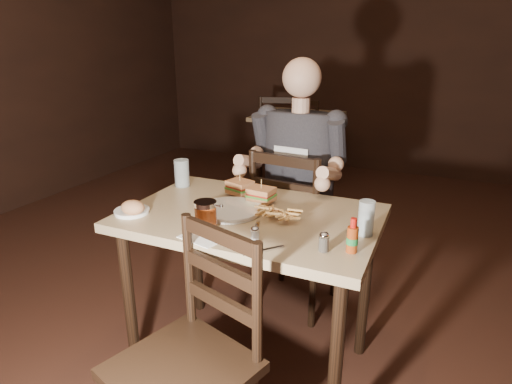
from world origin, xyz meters
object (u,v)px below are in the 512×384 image
at_px(bg_table, 298,123).
at_px(side_plate, 132,212).
at_px(chair_far, 297,228).
at_px(diner, 297,149).
at_px(glass_right, 366,218).
at_px(bg_chair_far, 313,137).
at_px(hot_sauce, 353,235).
at_px(glass_left, 182,173).
at_px(bg_chair_near, 278,153).
at_px(syrup_dispenser, 206,215).
at_px(main_table, 251,234).
at_px(dinner_plate, 230,210).
at_px(chair_near, 182,369).

height_order(bg_table, side_plate, side_plate).
distance_m(bg_table, chair_far, 2.16).
xyz_separation_m(diner, glass_right, (0.46, -0.54, -0.10)).
distance_m(bg_chair_far, hot_sauce, 3.55).
relative_size(bg_chair_far, hot_sauce, 6.96).
height_order(bg_table, glass_left, glass_left).
relative_size(bg_chair_near, hot_sauce, 7.81).
height_order(bg_table, syrup_dispenser, syrup_dispenser).
bearing_deg(chair_far, main_table, 93.22).
height_order(glass_right, side_plate, glass_right).
height_order(chair_far, side_plate, chair_far).
bearing_deg(dinner_plate, hot_sauce, -15.47).
height_order(chair_far, glass_right, chair_far).
distance_m(main_table, bg_table, 2.70).
relative_size(dinner_plate, hot_sauce, 2.11).
height_order(hot_sauce, side_plate, hot_sauce).
bearing_deg(main_table, bg_chair_far, 102.23).
bearing_deg(bg_table, main_table, -75.29).
bearing_deg(glass_right, main_table, 178.02).
bearing_deg(hot_sauce, chair_far, 120.76).
xyz_separation_m(diner, hot_sauce, (0.45, -0.70, -0.10)).
bearing_deg(syrup_dispenser, glass_right, 18.81).
relative_size(diner, hot_sauce, 7.18).
xyz_separation_m(bg_chair_near, syrup_dispenser, (0.59, -2.27, 0.34)).
bearing_deg(bg_chair_near, syrup_dispenser, -93.54).
bearing_deg(chair_far, glass_left, 43.10).
xyz_separation_m(chair_near, glass_left, (-0.49, 0.78, 0.39)).
xyz_separation_m(main_table, chair_near, (0.02, -0.59, -0.23)).
height_order(diner, glass_right, diner).
distance_m(dinner_plate, hot_sauce, 0.57).
bearing_deg(side_plate, main_table, 24.12).
bearing_deg(chair_near, syrup_dispenser, 124.39).
relative_size(diner, side_plate, 6.33).
distance_m(dinner_plate, glass_right, 0.57).
distance_m(chair_near, glass_right, 0.83).
bearing_deg(diner, syrup_dispenser, -93.15).
bearing_deg(diner, bg_chair_far, 109.88).
bearing_deg(side_plate, chair_near, -38.58).
height_order(chair_far, syrup_dispenser, chair_far).
xyz_separation_m(chair_near, bg_chair_near, (-0.71, 2.65, 0.05)).
height_order(bg_table, hot_sauce, hot_sauce).
distance_m(bg_table, bg_chair_far, 0.60).
relative_size(main_table, side_plate, 7.46).
bearing_deg(hot_sauce, bg_chair_far, 109.00).
bearing_deg(side_plate, dinner_plate, 26.02).
xyz_separation_m(glass_right, syrup_dispenser, (-0.57, -0.20, -0.01)).
bearing_deg(bg_chair_near, glass_left, -101.57).
distance_m(chair_near, bg_chair_far, 3.82).
bearing_deg(syrup_dispenser, side_plate, 178.30).
bearing_deg(dinner_plate, bg_table, 102.79).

